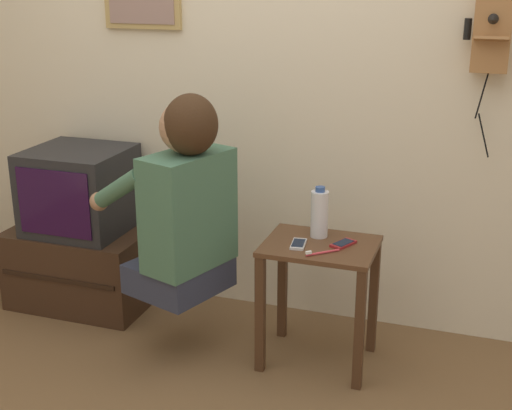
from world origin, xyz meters
TOP-DOWN VIEW (x-y plane):
  - wall_back at (0.00, 1.07)m, footprint 6.80×0.05m
  - side_table at (0.33, 0.58)m, footprint 0.50×0.39m
  - person at (-0.26, 0.44)m, footprint 0.64×0.57m
  - tv_stand at (-1.02, 0.77)m, footprint 0.73×0.51m
  - television at (-1.01, 0.77)m, footprint 0.49×0.47m
  - wall_phone_antique at (0.95, 0.99)m, footprint 0.20×0.19m
  - cell_phone_held at (0.24, 0.53)m, footprint 0.08×0.13m
  - cell_phone_spare at (0.43, 0.59)m, footprint 0.11×0.14m
  - water_bottle at (0.30, 0.66)m, footprint 0.08×0.08m
  - toothbrush at (0.36, 0.46)m, footprint 0.13×0.11m

SIDE VIEW (x-z plane):
  - tv_stand at x=-1.02m, z-range 0.00..0.42m
  - side_table at x=0.33m, z-range 0.15..0.73m
  - cell_phone_held at x=0.24m, z-range 0.58..0.59m
  - cell_phone_spare at x=0.43m, z-range 0.58..0.59m
  - toothbrush at x=0.36m, z-range 0.58..0.60m
  - television at x=-1.01m, z-range 0.42..0.86m
  - water_bottle at x=0.30m, z-range 0.58..0.81m
  - person at x=-0.26m, z-range 0.30..1.22m
  - wall_back at x=0.00m, z-range 0.00..2.55m
  - wall_phone_antique at x=0.95m, z-range 1.11..1.93m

